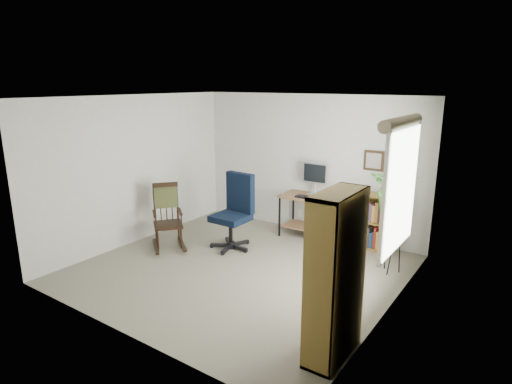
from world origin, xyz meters
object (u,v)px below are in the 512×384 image
Objects in this scene: desk at (310,217)px; low_bookshelf at (366,220)px; tall_bookshelf at (335,277)px; rocking_chair at (168,216)px; office_chair at (230,212)px.

desk is 1.12× the size of low_bookshelf.
desk is 3.29m from tall_bookshelf.
rocking_chair is at bearing 162.01° from tall_bookshelf.
office_chair is 1.36× the size of low_bookshelf.
low_bookshelf is (2.60, 1.81, -0.08)m from rocking_chair.
low_bookshelf is 0.54× the size of tall_bookshelf.
desk is 2.37m from rocking_chair.
desk is 0.96× the size of rocking_chair.
office_chair is at bearing -125.04° from desk.
office_chair is 2.17m from low_bookshelf.
rocking_chair is 3.17m from low_bookshelf.
low_bookshelf is (1.75, 1.28, -0.16)m from office_chair.
low_bookshelf is (0.94, 0.12, 0.09)m from desk.
desk is 0.61× the size of tall_bookshelf.
rocking_chair reaches higher than low_bookshelf.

